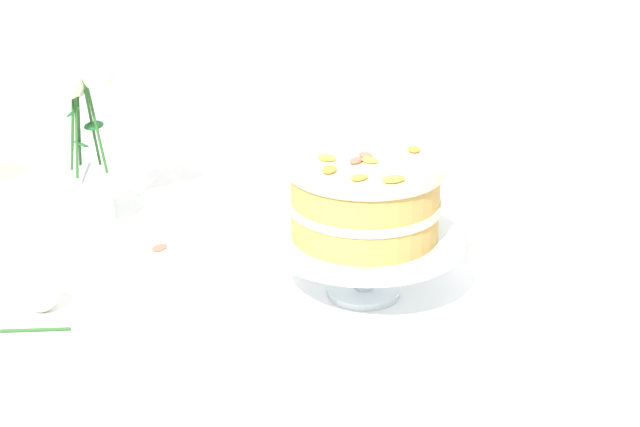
{
  "coord_description": "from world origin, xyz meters",
  "views": [
    {
      "loc": [
        0.55,
        -1.17,
        1.4
      ],
      "look_at": [
        0.05,
        -0.0,
        0.86
      ],
      "focal_mm": 52.31,
      "sensor_mm": 36.0,
      "label": 1
    }
  ],
  "objects_px": {
    "dining_table": "(286,338)",
    "flower_vase": "(86,147)",
    "layer_cake": "(365,197)",
    "fallen_rose": "(41,296)",
    "cake_stand": "(364,245)"
  },
  "relations": [
    {
      "from": "layer_cake",
      "to": "flower_vase",
      "type": "height_order",
      "value": "flower_vase"
    },
    {
      "from": "cake_stand",
      "to": "layer_cake",
      "type": "bearing_deg",
      "value": -69.47
    },
    {
      "from": "dining_table",
      "to": "flower_vase",
      "type": "bearing_deg",
      "value": 167.81
    },
    {
      "from": "flower_vase",
      "to": "fallen_rose",
      "type": "xyz_separation_m",
      "value": [
        0.13,
        -0.3,
        -0.12
      ]
    },
    {
      "from": "cake_stand",
      "to": "fallen_rose",
      "type": "relative_size",
      "value": 2.76
    },
    {
      "from": "layer_cake",
      "to": "fallen_rose",
      "type": "distance_m",
      "value": 0.49
    },
    {
      "from": "cake_stand",
      "to": "fallen_rose",
      "type": "xyz_separation_m",
      "value": [
        -0.41,
        -0.23,
        -0.06
      ]
    },
    {
      "from": "fallen_rose",
      "to": "cake_stand",
      "type": "bearing_deg",
      "value": 28.85
    },
    {
      "from": "layer_cake",
      "to": "flower_vase",
      "type": "bearing_deg",
      "value": 172.38
    },
    {
      "from": "layer_cake",
      "to": "flower_vase",
      "type": "relative_size",
      "value": 0.76
    },
    {
      "from": "layer_cake",
      "to": "fallen_rose",
      "type": "bearing_deg",
      "value": -151.17
    },
    {
      "from": "layer_cake",
      "to": "fallen_rose",
      "type": "relative_size",
      "value": 2.14
    },
    {
      "from": "cake_stand",
      "to": "dining_table",
      "type": "bearing_deg",
      "value": -171.43
    },
    {
      "from": "dining_table",
      "to": "fallen_rose",
      "type": "xyz_separation_m",
      "value": [
        -0.29,
        -0.21,
        0.12
      ]
    },
    {
      "from": "fallen_rose",
      "to": "flower_vase",
      "type": "bearing_deg",
      "value": 112.91
    }
  ]
}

